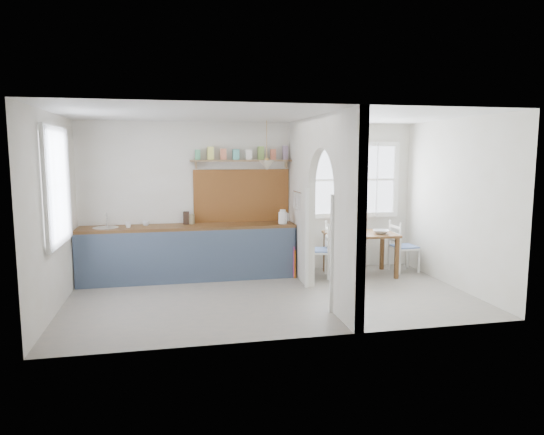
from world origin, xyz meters
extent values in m
cube|color=gray|center=(0.00, 0.00, 0.00)|extent=(5.80, 3.20, 0.01)
cube|color=white|center=(0.00, 0.00, 2.60)|extent=(5.80, 3.20, 0.01)
cube|color=white|center=(0.00, 1.60, 1.30)|extent=(5.80, 0.01, 2.60)
cube|color=white|center=(0.00, -1.60, 1.30)|extent=(5.80, 0.01, 2.60)
cube|color=white|center=(-2.90, 0.00, 1.30)|extent=(0.01, 3.20, 2.60)
cube|color=white|center=(2.90, 0.00, 1.30)|extent=(0.01, 3.20, 2.60)
cube|color=white|center=(0.70, -1.20, 1.30)|extent=(0.12, 0.80, 2.60)
cube|color=white|center=(0.70, 1.00, 1.30)|extent=(0.12, 1.20, 2.60)
cube|color=white|center=(0.70, -0.20, 2.08)|extent=(0.12, 1.20, 1.05)
cube|color=brown|center=(-1.13, 1.30, 0.88)|extent=(3.50, 0.60, 0.05)
cube|color=#4B5D77|center=(-1.13, 1.01, 0.42)|extent=(3.50, 0.03, 0.85)
cube|color=#3B281C|center=(-1.13, 1.35, 0.42)|extent=(3.46, 0.45, 0.85)
cylinder|color=silver|center=(-2.43, 1.30, 0.89)|extent=(0.40, 0.40, 0.02)
cube|color=brown|center=(-0.20, 1.58, 1.35)|extent=(1.65, 0.03, 0.90)
cube|color=#9D7558|center=(-0.20, 1.49, 1.95)|extent=(1.75, 0.20, 0.03)
cube|color=#459966|center=(-0.95, 1.49, 2.06)|extent=(0.09, 0.09, 0.18)
cube|color=#E5E55B|center=(-0.74, 1.49, 2.06)|extent=(0.09, 0.09, 0.18)
cube|color=#CA6A47|center=(-0.52, 1.49, 2.06)|extent=(0.09, 0.09, 0.18)
cube|color=teal|center=(-0.31, 1.49, 2.06)|extent=(0.09, 0.09, 0.18)
cube|color=white|center=(-0.10, 1.49, 2.06)|extent=(0.09, 0.09, 0.18)
cube|color=#5B7D2E|center=(0.11, 1.49, 2.06)|extent=(0.09, 0.09, 0.18)
cube|color=#A74E30|center=(0.33, 1.49, 2.06)|extent=(0.09, 0.09, 0.18)
cube|color=slate|center=(0.54, 1.49, 2.06)|extent=(0.09, 0.09, 0.18)
cone|color=beige|center=(0.15, 1.15, 1.88)|extent=(0.26, 0.26, 0.16)
cylinder|color=silver|center=(0.61, 0.90, 1.45)|extent=(0.02, 0.50, 0.02)
imported|color=white|center=(-2.08, 1.24, 0.95)|extent=(0.10, 0.10, 0.09)
imported|color=silver|center=(-1.81, 1.38, 0.94)|extent=(0.13, 0.13, 0.09)
cube|color=#3B281C|center=(-1.16, 1.47, 1.00)|extent=(0.11, 0.14, 0.21)
cylinder|color=tan|center=(-1.07, 1.44, 0.98)|extent=(0.12, 0.12, 0.16)
cube|color=#D23291|center=(0.58, 0.99, 0.28)|extent=(0.02, 0.03, 0.51)
cube|color=#C45A10|center=(0.58, 0.93, 0.25)|extent=(0.02, 0.03, 0.48)
imported|color=silver|center=(2.04, 0.82, 0.76)|extent=(0.35, 0.35, 0.07)
imported|color=slate|center=(1.60, 0.78, 0.78)|extent=(0.12, 0.12, 0.10)
cylinder|color=black|center=(1.38, 0.98, 0.74)|extent=(0.24, 0.24, 0.02)
imported|color=#533558|center=(1.74, 1.22, 0.82)|extent=(0.22, 0.22, 0.18)
camera|label=1|loc=(-1.39, -6.67, 2.07)|focal=32.00mm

